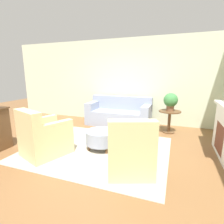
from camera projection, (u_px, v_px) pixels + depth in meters
The scene contains 9 objects.
ground_plane at pixel (97, 149), 3.92m from camera, with size 16.00×16.00×0.00m, color brown.
wall_back at pixel (128, 81), 5.97m from camera, with size 9.00×0.12×2.80m.
rug at pixel (97, 149), 3.92m from camera, with size 3.07×2.51×0.01m.
couch at pixel (119, 114), 5.75m from camera, with size 2.06×0.84×0.91m.
armchair_left at pixel (43, 138), 3.56m from camera, with size 0.99×1.06×0.98m.
armchair_right at pixel (130, 151), 2.95m from camera, with size 0.99×1.06×0.98m.
ottoman_table at pixel (101, 137), 3.88m from camera, with size 0.69×0.69×0.41m.
side_table at pixel (169, 118), 4.93m from camera, with size 0.60×0.60×0.64m.
potted_plant_on_side_table at pixel (171, 101), 4.83m from camera, with size 0.38×0.38×0.50m.
Camera 1 is at (1.57, -3.31, 1.66)m, focal length 28.00 mm.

